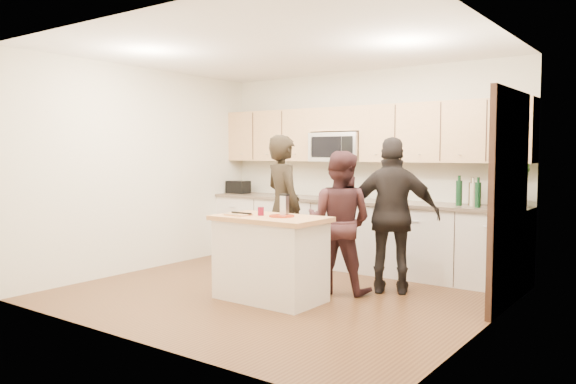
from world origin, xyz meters
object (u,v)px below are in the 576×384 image
Objects in this scene: woman_left at (283,207)px; woman_right at (393,215)px; island at (270,258)px; woman_center at (339,222)px; toaster at (238,187)px.

woman_left is 1.45m from woman_right.
island is 0.91m from woman_center.
toaster is at bearing -36.40° from woman_center.
toaster is at bearing 138.21° from island.
woman_left is (1.63, -1.01, -0.14)m from toaster.
woman_left is at bearing -23.60° from woman_center.
woman_center reaches higher than toaster.
toaster is at bearing -5.69° from woman_left.
island is 0.76× the size of woman_center.
island is 1.16m from woman_left.
island is 2.96m from toaster.
woman_left is (-0.52, 0.94, 0.44)m from island.
woman_center is 0.91× the size of woman_right.
toaster is at bearing -39.96° from woman_right.
woman_right is at bearing -16.50° from toaster.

